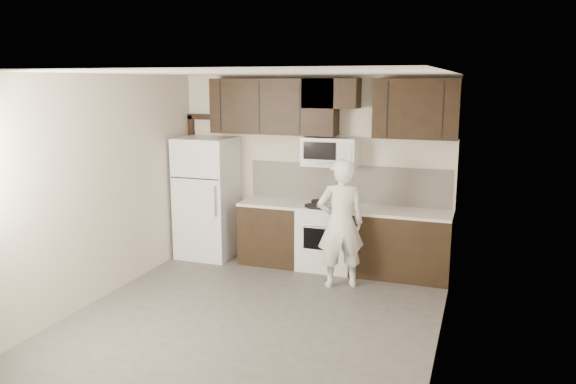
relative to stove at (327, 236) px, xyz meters
The scene contains 14 objects.
floor 2.02m from the stove, 98.80° to the right, with size 4.50×4.50×0.00m, color #4A4846.
back_wall 0.99m from the stove, 133.94° to the left, with size 4.00×4.00×0.00m, color beige.
ceiling 2.98m from the stove, 98.80° to the right, with size 4.50×4.50×0.00m, color white.
counter_run 0.30m from the stove, ahead, with size 2.95×0.64×0.91m.
stove is the anchor object (origin of this frame).
backsplash 0.80m from the stove, 56.25° to the left, with size 2.90×0.02×0.54m, color beige.
upper_cabinets 1.83m from the stove, 124.04° to the left, with size 3.48×0.35×0.78m.
microwave 1.20m from the stove, 90.10° to the left, with size 0.76×0.42×0.40m.
refrigerator 1.90m from the stove, behind, with size 0.80×0.76×1.80m.
door_trim 2.37m from the stove, behind, with size 0.50×0.08×2.12m.
saucepan 0.56m from the stove, 39.61° to the left, with size 0.27×0.16×0.15m.
baking_tray 0.49m from the stove, 73.39° to the right, with size 0.44×0.33×0.02m, color black.
pizza 0.51m from the stove, 73.39° to the right, with size 0.30×0.30×0.02m, color #D1B08C.
person 0.83m from the stove, 60.89° to the right, with size 0.61×0.40×1.67m, color white.
Camera 1 is at (2.33, -5.45, 2.62)m, focal length 35.00 mm.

